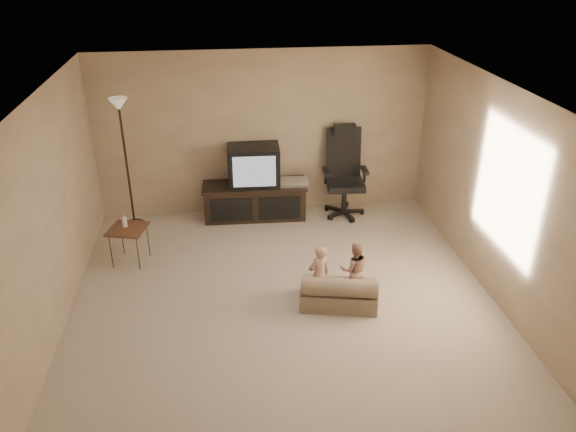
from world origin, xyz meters
The scene contains 9 objects.
floor centered at (0.00, 0.00, 0.00)m, with size 5.50×5.50×0.00m, color #B6A490.
room_shell centered at (0.00, 0.00, 1.52)m, with size 5.50×5.50×5.50m.
tv_stand centered at (-0.16, 2.49, 0.47)m, with size 1.62×0.65×1.14m.
office_chair centered at (1.22, 2.44, 0.50)m, with size 0.69×0.72×1.39m.
side_table centered at (-1.92, 1.33, 0.49)m, with size 0.56×0.56×0.69m.
floor_lamp centered at (-2.00, 2.42, 1.42)m, with size 0.30×0.30×1.94m.
child_sofa centered at (0.63, -0.02, 0.18)m, with size 0.98×0.68×0.44m.
toddler_left centered at (0.40, 0.09, 0.38)m, with size 0.28×0.20×0.76m, color tan.
toddler_right centered at (0.85, 0.17, 0.37)m, with size 0.36×0.20×0.74m, color tan.
Camera 1 is at (-0.66, -5.36, 3.92)m, focal length 35.00 mm.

